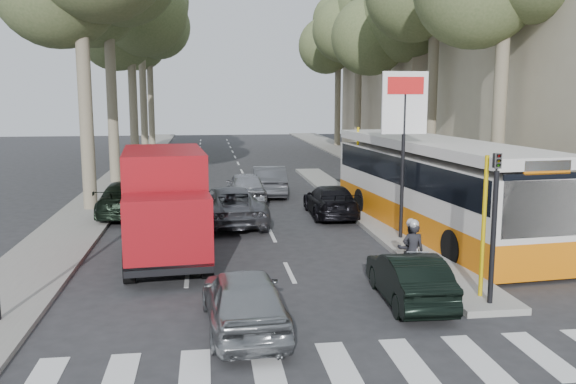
% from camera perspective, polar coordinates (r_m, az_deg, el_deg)
% --- Properties ---
extents(ground, '(120.00, 120.00, 0.00)m').
position_cam_1_polar(ground, '(15.27, 4.59, -9.52)').
color(ground, '#28282B').
rests_on(ground, ground).
extents(sidewalk_right, '(3.20, 70.00, 0.12)m').
position_cam_1_polar(sidewalk_right, '(41.13, 8.95, 2.32)').
color(sidewalk_right, gray).
rests_on(sidewalk_right, ground).
extents(median_left, '(2.40, 64.00, 0.12)m').
position_cam_1_polar(median_left, '(42.68, -14.19, 2.40)').
color(median_left, gray).
rests_on(median_left, ground).
extents(traffic_island, '(1.50, 26.00, 0.16)m').
position_cam_1_polar(traffic_island, '(26.36, 6.45, -1.39)').
color(traffic_island, gray).
rests_on(traffic_island, ground).
extents(building_far, '(11.00, 20.00, 16.00)m').
position_cam_1_polar(building_far, '(51.70, 13.79, 12.36)').
color(building_far, '#B7A88E').
rests_on(building_far, ground).
extents(billboard, '(1.50, 12.10, 5.60)m').
position_cam_1_polar(billboard, '(20.19, 10.78, 5.65)').
color(billboard, yellow).
rests_on(billboard, ground).
extents(traffic_light_island, '(0.16, 0.41, 3.60)m').
position_cam_1_polar(traffic_light_island, '(14.34, 18.81, -0.96)').
color(traffic_light_island, black).
rests_on(traffic_light_island, ground).
extents(tree_l_c, '(7.40, 7.20, 13.71)m').
position_cam_1_polar(tree_l_c, '(42.81, -14.40, 15.80)').
color(tree_l_c, '#6B604C').
rests_on(tree_l_c, ground).
extents(tree_l_d, '(7.40, 7.20, 15.66)m').
position_cam_1_polar(tree_l_d, '(50.93, -13.53, 16.68)').
color(tree_l_d, '#6B604C').
rests_on(tree_l_d, ground).
extents(tree_l_e, '(7.40, 7.20, 14.49)m').
position_cam_1_polar(tree_l_e, '(58.73, -12.79, 14.66)').
color(tree_l_e, '#6B604C').
rests_on(tree_l_e, ground).
extents(tree_r_c, '(7.40, 7.20, 13.32)m').
position_cam_1_polar(tree_r_c, '(42.30, 9.42, 15.57)').
color(tree_r_c, '#6B604C').
rests_on(tree_r_c, ground).
extents(tree_r_d, '(7.40, 7.20, 14.88)m').
position_cam_1_polar(tree_r_d, '(50.15, 6.80, 16.19)').
color(tree_r_d, '#6B604C').
rests_on(tree_r_d, ground).
extents(tree_r_e, '(7.40, 7.20, 14.10)m').
position_cam_1_polar(tree_r_e, '(57.84, 4.85, 14.59)').
color(tree_r_e, '#6B604C').
rests_on(tree_r_e, ground).
extents(silver_hatchback, '(1.83, 4.04, 1.35)m').
position_cam_1_polar(silver_hatchback, '(12.86, -4.13, -9.98)').
color(silver_hatchback, gray).
rests_on(silver_hatchback, ground).
extents(dark_hatchback, '(1.37, 3.66, 1.19)m').
position_cam_1_polar(dark_hatchback, '(14.81, 11.25, -7.85)').
color(dark_hatchback, black).
rests_on(dark_hatchback, ground).
extents(queue_car_a, '(2.81, 5.32, 1.43)m').
position_cam_1_polar(queue_car_a, '(23.18, -5.54, -1.24)').
color(queue_car_a, '#515359').
rests_on(queue_car_a, ground).
extents(queue_car_b, '(1.86, 4.39, 1.27)m').
position_cam_1_polar(queue_car_b, '(24.55, 4.01, -0.83)').
color(queue_car_b, black).
rests_on(queue_car_b, ground).
extents(queue_car_c, '(1.70, 4.22, 1.44)m').
position_cam_1_polar(queue_car_c, '(27.50, -3.95, 0.43)').
color(queue_car_c, '#9A9BA1').
rests_on(queue_car_c, ground).
extents(queue_car_d, '(1.76, 4.45, 1.44)m').
position_cam_1_polar(queue_car_d, '(29.57, -1.78, 1.07)').
color(queue_car_d, '#4C4E53').
rests_on(queue_car_d, ground).
extents(queue_car_e, '(2.29, 5.04, 1.43)m').
position_cam_1_polar(queue_car_e, '(25.45, -14.68, -0.56)').
color(queue_car_e, black).
rests_on(queue_car_e, ground).
extents(red_truck, '(2.78, 6.22, 3.23)m').
position_cam_1_polar(red_truck, '(18.36, -11.44, -0.99)').
color(red_truck, black).
rests_on(red_truck, ground).
extents(city_bus, '(3.88, 12.86, 3.34)m').
position_cam_1_polar(city_bus, '(22.15, 13.37, 0.80)').
color(city_bus, orange).
rests_on(city_bus, ground).
extents(motorcycle, '(0.79, 1.95, 1.66)m').
position_cam_1_polar(motorcycle, '(16.58, 11.49, -5.45)').
color(motorcycle, black).
rests_on(motorcycle, ground).
extents(pedestrian_near, '(1.08, 1.17, 1.83)m').
position_cam_1_polar(pedestrian_near, '(22.33, 22.35, -1.46)').
color(pedestrian_near, '#392D44').
rests_on(pedestrian_near, sidewalk_right).
extents(pedestrian_far, '(1.20, 0.72, 1.74)m').
position_cam_1_polar(pedestrian_far, '(27.17, 21.15, 0.30)').
color(pedestrian_far, '#66564D').
rests_on(pedestrian_far, sidewalk_right).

